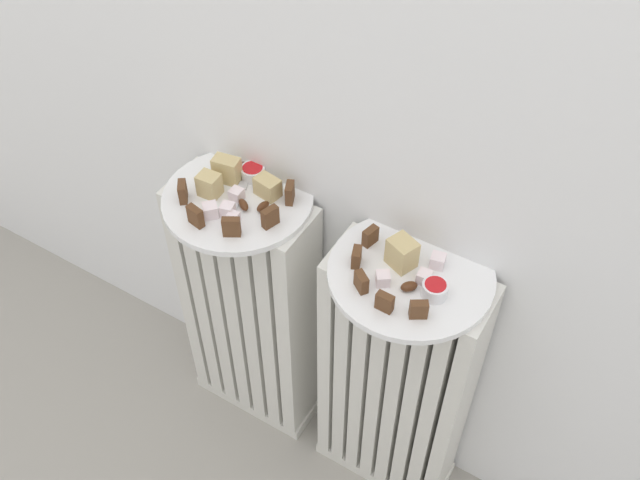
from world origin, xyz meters
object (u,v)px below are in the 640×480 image
(plate_right, at_px, (411,274))
(jam_bowl_right, at_px, (435,289))
(radiator_left, at_px, (251,313))
(radiator_right, at_px, (395,385))
(jam_bowl_left, at_px, (253,172))
(plate_left, at_px, (238,199))
(fork, at_px, (238,197))

(plate_right, distance_m, jam_bowl_right, 0.06)
(radiator_left, xyz_separation_m, jam_bowl_right, (0.40, -0.03, 0.36))
(radiator_right, xyz_separation_m, jam_bowl_right, (0.05, -0.03, 0.36))
(radiator_left, relative_size, plate_right, 2.39)
(radiator_right, bearing_deg, jam_bowl_left, 170.64)
(radiator_right, bearing_deg, plate_left, -180.00)
(jam_bowl_right, bearing_deg, plate_right, 153.59)
(plate_left, xyz_separation_m, plate_right, (0.34, 0.00, 0.00))
(radiator_left, height_order, fork, fork)
(plate_left, distance_m, fork, 0.01)
(radiator_right, bearing_deg, jam_bowl_right, -26.41)
(plate_left, bearing_deg, plate_right, 0.00)
(plate_left, bearing_deg, radiator_right, 0.00)
(jam_bowl_left, bearing_deg, radiator_left, -84.05)
(radiator_left, distance_m, plate_right, 0.48)
(jam_bowl_left, bearing_deg, jam_bowl_right, -11.72)
(jam_bowl_left, distance_m, jam_bowl_right, 0.41)
(jam_bowl_left, xyz_separation_m, fork, (0.01, -0.06, -0.01))
(radiator_left, relative_size, plate_left, 2.39)
(fork, bearing_deg, radiator_right, 0.29)
(radiator_right, distance_m, fork, 0.48)
(jam_bowl_right, xyz_separation_m, fork, (-0.39, 0.02, -0.01))
(plate_right, distance_m, fork, 0.34)
(jam_bowl_right, bearing_deg, jam_bowl_left, 168.28)
(plate_right, xyz_separation_m, jam_bowl_right, (0.05, -0.03, 0.02))
(plate_right, height_order, jam_bowl_right, jam_bowl_right)
(jam_bowl_left, bearing_deg, fork, -81.21)
(radiator_left, height_order, plate_right, plate_right)
(radiator_left, distance_m, plate_left, 0.34)
(plate_right, bearing_deg, jam_bowl_left, 170.64)
(fork, bearing_deg, radiator_left, 151.68)
(radiator_left, relative_size, jam_bowl_right, 15.83)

